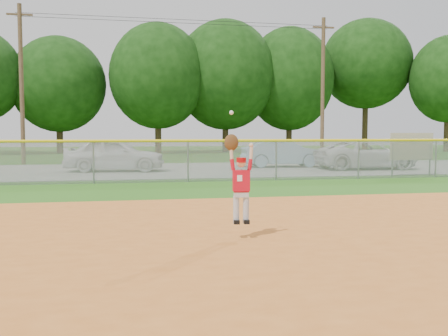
# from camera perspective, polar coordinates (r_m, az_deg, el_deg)

# --- Properties ---
(ground) EXTENTS (120.00, 120.00, 0.00)m
(ground) POSITION_cam_1_polar(r_m,az_deg,el_deg) (8.48, 3.96, -8.08)
(ground) COLOR #285C15
(ground) RESTS_ON ground
(clay_infield) EXTENTS (24.00, 16.00, 0.04)m
(clay_infield) POSITION_cam_1_polar(r_m,az_deg,el_deg) (5.72, 11.92, -13.93)
(clay_infield) COLOR #C26623
(clay_infield) RESTS_ON ground
(parking_strip) EXTENTS (44.00, 10.00, 0.03)m
(parking_strip) POSITION_cam_1_polar(r_m,az_deg,el_deg) (24.17, -5.80, -0.19)
(parking_strip) COLOR gray
(parking_strip) RESTS_ON ground
(car_white_a) EXTENTS (4.70, 2.37, 1.53)m
(car_white_a) POSITION_cam_1_polar(r_m,az_deg,el_deg) (23.37, -12.37, 1.51)
(car_white_a) COLOR white
(car_white_a) RESTS_ON parking_strip
(car_blue) EXTENTS (4.36, 1.74, 1.41)m
(car_blue) POSITION_cam_1_polar(r_m,az_deg,el_deg) (26.00, 6.76, 1.68)
(car_blue) COLOR #85AAC6
(car_blue) RESTS_ON parking_strip
(car_white_b) EXTENTS (4.96, 2.35, 1.37)m
(car_white_b) POSITION_cam_1_polar(r_m,az_deg,el_deg) (25.22, 15.96, 1.44)
(car_white_b) COLOR silver
(car_white_b) RESTS_ON parking_strip
(sponsor_sign) EXTENTS (2.01, 0.19, 1.79)m
(sponsor_sign) POSITION_cam_1_polar(r_m,az_deg,el_deg) (22.00, 20.65, 2.19)
(sponsor_sign) COLOR gray
(sponsor_sign) RESTS_ON ground
(outfield_fence) EXTENTS (40.06, 0.10, 1.55)m
(outfield_fence) POSITION_cam_1_polar(r_m,az_deg,el_deg) (18.16, -4.13, 1.18)
(outfield_fence) COLOR gray
(outfield_fence) RESTS_ON ground
(power_lines) EXTENTS (19.40, 0.24, 9.00)m
(power_lines) POSITION_cam_1_polar(r_m,az_deg,el_deg) (30.32, -4.98, 9.48)
(power_lines) COLOR #4C3823
(power_lines) RESTS_ON ground
(tree_line) EXTENTS (62.37, 13.00, 14.43)m
(tree_line) POSITION_cam_1_polar(r_m,az_deg,el_deg) (46.38, -7.12, 11.10)
(tree_line) COLOR #422D1C
(tree_line) RESTS_ON ground
(ballplayer) EXTENTS (0.49, 0.22, 1.86)m
(ballplayer) POSITION_cam_1_polar(r_m,az_deg,el_deg) (8.20, 1.81, -1.30)
(ballplayer) COLOR silver
(ballplayer) RESTS_ON ground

